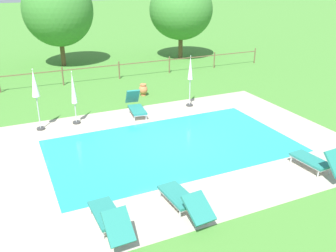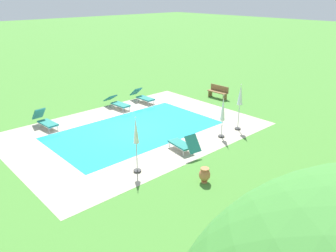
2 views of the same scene
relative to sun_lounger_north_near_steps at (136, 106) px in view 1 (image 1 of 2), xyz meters
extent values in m
plane|color=#478433|center=(0.06, -3.66, -0.40)|extent=(160.00, 160.00, 0.00)
cube|color=#B2A893|center=(0.06, -3.66, -0.40)|extent=(12.95, 9.14, 0.01)
cube|color=#23A8C1|center=(0.06, -3.66, -0.39)|extent=(8.82, 5.01, 0.01)
cube|color=#C0B59F|center=(0.06, -1.04, -0.39)|extent=(9.30, 0.24, 0.01)
cube|color=#C0B59F|center=(0.06, -6.28, -0.39)|extent=(9.30, 0.24, 0.01)
cube|color=#C0B59F|center=(4.59, -3.66, -0.39)|extent=(0.24, 5.01, 0.01)
cube|color=#C0B59F|center=(-4.47, -3.66, -0.39)|extent=(0.24, 5.01, 0.01)
cube|color=#237A70|center=(-0.03, -0.26, -0.08)|extent=(0.76, 1.36, 0.07)
cube|color=#237A70|center=(0.08, 0.63, 0.26)|extent=(0.66, 0.61, 0.73)
cube|color=silver|center=(-0.03, -0.26, -0.14)|extent=(0.72, 1.34, 0.04)
cylinder|color=silver|center=(0.15, -0.84, -0.26)|extent=(0.04, 0.04, 0.28)
cylinder|color=silver|center=(-0.35, -0.78, -0.26)|extent=(0.04, 0.04, 0.28)
cylinder|color=silver|center=(0.29, 0.26, -0.26)|extent=(0.04, 0.04, 0.28)
cylinder|color=silver|center=(-0.22, 0.32, -0.26)|extent=(0.04, 0.04, 0.28)
cube|color=#237A70|center=(-3.38, -7.03, -0.08)|extent=(0.64, 1.32, 0.07)
cube|color=#237A70|center=(-3.35, -8.01, 0.18)|extent=(0.62, 0.71, 0.59)
cube|color=silver|center=(-3.38, -7.03, -0.14)|extent=(0.61, 1.29, 0.04)
cylinder|color=silver|center=(-3.65, -6.49, -0.26)|extent=(0.04, 0.04, 0.28)
cylinder|color=silver|center=(-3.14, -6.47, -0.26)|extent=(0.04, 0.04, 0.28)
cylinder|color=silver|center=(-3.61, -7.59, -0.26)|extent=(0.04, 0.04, 0.28)
cylinder|color=silver|center=(-3.10, -7.58, -0.26)|extent=(0.04, 0.04, 0.28)
cube|color=#237A70|center=(-1.39, -7.06, -0.08)|extent=(0.69, 1.34, 0.07)
cube|color=#237A70|center=(-1.31, -8.07, 0.13)|extent=(0.65, 0.80, 0.48)
cube|color=silver|center=(-1.39, -7.06, -0.14)|extent=(0.66, 1.31, 0.04)
cylinder|color=silver|center=(-1.68, -6.53, -0.26)|extent=(0.04, 0.04, 0.28)
cylinder|color=silver|center=(-1.17, -6.49, -0.26)|extent=(0.04, 0.04, 0.28)
cylinder|color=silver|center=(-1.60, -7.63, -0.26)|extent=(0.04, 0.04, 0.28)
cylinder|color=silver|center=(-1.09, -7.59, -0.26)|extent=(0.04, 0.04, 0.28)
cube|color=#237A70|center=(3.39, -7.02, -0.08)|extent=(0.69, 1.34, 0.07)
cube|color=silver|center=(3.39, -7.02, -0.14)|extent=(0.66, 1.31, 0.04)
cylinder|color=silver|center=(3.10, -6.49, -0.26)|extent=(0.04, 0.04, 0.28)
cylinder|color=silver|center=(3.61, -6.45, -0.26)|extent=(0.04, 0.04, 0.28)
cylinder|color=silver|center=(3.18, -7.59, -0.26)|extent=(0.04, 0.04, 0.28)
cylinder|color=silver|center=(3.69, -7.56, -0.26)|extent=(0.04, 0.04, 0.28)
cylinder|color=#383838|center=(-4.11, -0.02, -0.36)|extent=(0.32, 0.32, 0.08)
cylinder|color=#B2B5B7|center=(-4.11, -0.02, 0.30)|extent=(0.04, 0.04, 1.41)
cone|color=white|center=(-4.11, -0.02, 1.54)|extent=(0.29, 0.29, 1.06)
sphere|color=white|center=(-4.11, -0.02, 2.09)|extent=(0.05, 0.05, 0.05)
cylinder|color=#383838|center=(-2.66, 0.04, -0.36)|extent=(0.32, 0.32, 0.08)
cylinder|color=#B2B5B7|center=(-2.66, 0.04, 0.06)|extent=(0.04, 0.04, 0.91)
cone|color=white|center=(-2.66, 0.04, 1.16)|extent=(0.23, 0.23, 1.30)
sphere|color=white|center=(-2.66, 0.04, 1.83)|extent=(0.05, 0.05, 0.05)
cylinder|color=#383838|center=(2.72, 0.00, -0.36)|extent=(0.32, 0.32, 0.08)
cylinder|color=#B2B5B7|center=(2.72, 0.00, 0.26)|extent=(0.04, 0.04, 1.31)
cone|color=white|center=(2.72, 0.00, 1.44)|extent=(0.23, 0.23, 1.06)
sphere|color=white|center=(2.72, 0.00, 1.99)|extent=(0.05, 0.05, 0.05)
cylinder|color=#C67547|center=(1.29, 2.43, -0.36)|extent=(0.25, 0.25, 0.08)
ellipsoid|color=#C67547|center=(1.29, 2.43, -0.07)|extent=(0.45, 0.45, 0.51)
cylinder|color=#C67547|center=(1.29, 2.43, 0.19)|extent=(0.34, 0.34, 0.06)
cylinder|color=brown|center=(-2.12, 6.12, 0.13)|extent=(0.08, 0.08, 1.05)
cylinder|color=brown|center=(1.19, 6.12, 0.13)|extent=(0.08, 0.08, 1.05)
cylinder|color=brown|center=(4.50, 6.12, 0.13)|extent=(0.08, 0.08, 1.05)
cylinder|color=brown|center=(7.81, 6.12, 0.13)|extent=(0.08, 0.08, 1.05)
cylinder|color=brown|center=(11.12, 6.12, 0.13)|extent=(0.08, 0.08, 1.05)
cube|color=brown|center=(-0.47, 6.12, 0.45)|extent=(23.17, 0.05, 0.05)
cylinder|color=brown|center=(-1.23, 11.05, 0.55)|extent=(0.30, 0.30, 1.91)
ellipsoid|color=#3D7F33|center=(-1.23, 11.05, 3.26)|extent=(4.55, 4.55, 4.68)
cylinder|color=brown|center=(7.15, 9.85, 0.54)|extent=(0.32, 0.32, 1.89)
ellipsoid|color=#3D7F33|center=(7.15, 9.85, 3.07)|extent=(4.53, 4.53, 4.21)
camera|label=1|loc=(-5.16, -14.60, 5.44)|focal=39.19mm
camera|label=2|loc=(10.05, 9.93, 6.53)|focal=36.14mm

